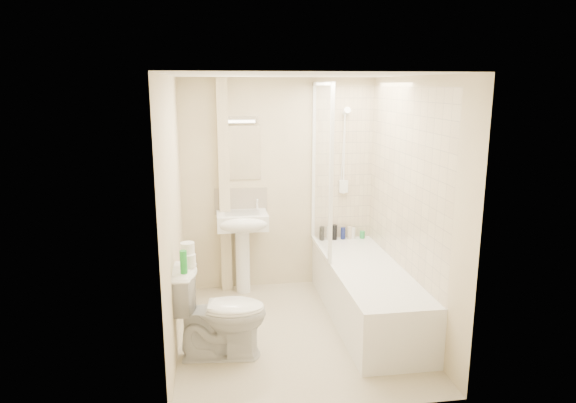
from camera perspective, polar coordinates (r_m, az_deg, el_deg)
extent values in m
plane|color=beige|center=(5.08, 0.91, -14.32)|extent=(2.50, 2.50, 0.00)
cube|color=beige|center=(5.86, -1.03, 1.84)|extent=(2.20, 0.02, 2.40)
cube|color=beige|center=(4.61, -12.66, -1.52)|extent=(0.02, 2.50, 2.40)
cube|color=beige|center=(4.95, 13.62, -0.59)|extent=(0.02, 2.50, 2.40)
cube|color=white|center=(4.52, 1.02, 13.87)|extent=(2.20, 2.50, 0.02)
cube|color=beige|center=(5.96, 6.16, 4.13)|extent=(0.70, 0.01, 1.75)
cube|color=beige|center=(5.08, 12.79, 2.39)|extent=(0.01, 2.10, 1.75)
cube|color=beige|center=(5.76, -7.09, 1.54)|extent=(0.12, 0.12, 2.40)
cube|color=beige|center=(5.85, -5.26, 0.06)|extent=(0.60, 0.02, 0.30)
cube|color=white|center=(5.75, -5.37, 5.40)|extent=(0.46, 0.01, 0.60)
cube|color=silver|center=(5.69, -5.44, 9.07)|extent=(0.42, 0.07, 0.07)
cube|color=white|center=(5.30, 8.71, -10.00)|extent=(0.70, 2.10, 0.55)
cube|color=white|center=(5.22, 8.79, -7.77)|extent=(0.56, 1.96, 0.05)
cube|color=white|center=(5.45, 3.75, 3.64)|extent=(0.01, 0.90, 1.80)
cube|color=white|center=(5.87, 2.87, 4.30)|extent=(0.04, 0.04, 1.80)
cube|color=white|center=(5.02, 4.83, 2.82)|extent=(0.04, 0.04, 1.80)
cube|color=white|center=(5.38, 3.89, 12.93)|extent=(0.04, 0.90, 0.04)
cube|color=white|center=(5.66, 3.62, -5.19)|extent=(0.04, 0.90, 0.03)
cylinder|color=white|center=(5.92, 6.25, 5.30)|extent=(0.02, 0.02, 0.90)
cylinder|color=white|center=(5.99, 6.14, 1.03)|extent=(0.05, 0.05, 0.02)
cylinder|color=white|center=(5.87, 6.36, 9.65)|extent=(0.05, 0.05, 0.02)
cylinder|color=white|center=(5.81, 6.53, 9.91)|extent=(0.08, 0.11, 0.11)
cube|color=white|center=(5.97, 6.17, 1.67)|extent=(0.10, 0.05, 0.14)
cylinder|color=white|center=(5.88, 6.13, 5.74)|extent=(0.01, 0.13, 0.84)
cylinder|color=white|center=(5.88, -5.04, -6.54)|extent=(0.16, 0.16, 0.75)
cube|color=white|center=(5.71, -5.12, -2.09)|extent=(0.55, 0.43, 0.17)
ellipsoid|color=white|center=(5.54, -5.01, -2.54)|extent=(0.55, 0.23, 0.17)
cube|color=silver|center=(5.69, -5.13, -1.47)|extent=(0.38, 0.28, 0.04)
cylinder|color=white|center=(5.77, -7.01, -0.55)|extent=(0.03, 0.03, 0.10)
cylinder|color=white|center=(5.79, -3.42, -0.43)|extent=(0.03, 0.03, 0.10)
sphere|color=white|center=(5.76, -7.02, 0.02)|extent=(0.04, 0.04, 0.04)
sphere|color=white|center=(5.78, -3.43, 0.14)|extent=(0.04, 0.04, 0.04)
cylinder|color=black|center=(5.99, 3.79, -3.54)|extent=(0.06, 0.06, 0.16)
cylinder|color=white|center=(6.01, 4.53, -3.53)|extent=(0.05, 0.05, 0.16)
cylinder|color=black|center=(6.02, 5.15, -3.42)|extent=(0.07, 0.07, 0.18)
cylinder|color=navy|center=(6.05, 6.13, -3.53)|extent=(0.05, 0.05, 0.14)
cylinder|color=beige|center=(6.07, 6.86, -3.46)|extent=(0.06, 0.06, 0.15)
cylinder|color=silver|center=(6.09, 7.18, -3.52)|extent=(0.06, 0.06, 0.13)
cylinder|color=green|center=(6.12, 8.25, -3.67)|extent=(0.06, 0.06, 0.09)
imported|color=white|center=(4.56, -7.57, -12.09)|extent=(0.62, 0.89, 0.81)
cylinder|color=white|center=(4.45, -10.89, -6.48)|extent=(0.11, 0.11, 0.11)
cylinder|color=white|center=(4.45, -11.11, -5.07)|extent=(0.12, 0.12, 0.09)
cylinder|color=green|center=(4.30, -11.53, -6.61)|extent=(0.06, 0.06, 0.19)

